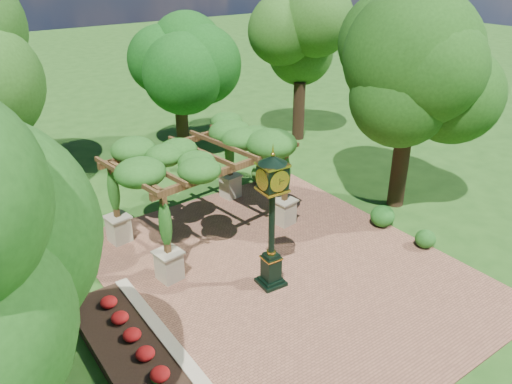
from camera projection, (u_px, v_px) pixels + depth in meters
ground at (304, 286)px, 15.22m from camera, size 120.00×120.00×0.00m
brick_plaza at (283, 270)px, 15.94m from camera, size 10.00×12.00×0.04m
border_wall at (158, 332)px, 13.08m from camera, size 0.35×5.00×0.40m
flower_bed at (126, 347)px, 12.62m from camera, size 1.50×5.00×0.36m
pedestal_clock at (272, 210)px, 14.15m from camera, size 0.90×0.90×4.30m
pergola at (201, 154)px, 16.77m from camera, size 6.35×4.45×3.72m
sundial at (191, 162)px, 23.06m from camera, size 0.63×0.63×0.91m
shrub_front at (425, 239)px, 17.01m from camera, size 0.85×0.85×0.63m
shrub_mid at (382, 216)px, 18.29m from camera, size 0.88×0.88×0.79m
shrub_back at (263, 174)px, 21.60m from camera, size 1.11×1.11×0.91m
tree_north at (177, 51)px, 23.28m from camera, size 3.51×3.51×7.25m
tree_east_far at (302, 35)px, 24.78m from camera, size 3.93×3.93×7.89m
tree_east_near at (413, 70)px, 17.77m from camera, size 4.32×4.32×7.82m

